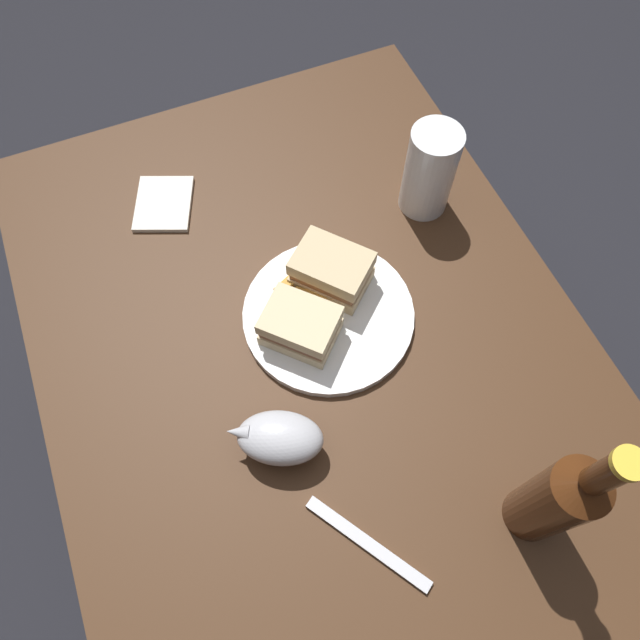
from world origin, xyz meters
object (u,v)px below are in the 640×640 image
plate (328,315)px  fork (368,543)px  sandwich_half_right (300,326)px  pint_glass (429,174)px  cider_bottle (559,499)px  sandwich_half_left (332,271)px  napkin (164,204)px  gravy_boat (279,438)px

plate → fork: plate is taller
sandwich_half_right → pint_glass: size_ratio=0.82×
cider_bottle → pint_glass: bearing=-11.5°
sandwich_half_left → napkin: sandwich_half_left is taller
sandwich_half_left → napkin: 0.32m
sandwich_half_left → cider_bottle: 0.43m
cider_bottle → fork: size_ratio=1.58×
sandwich_half_left → cider_bottle: size_ratio=0.47×
pint_glass → fork: bearing=145.8°
napkin → sandwich_half_right: bearing=-159.1°
sandwich_half_left → sandwich_half_right: bearing=130.8°
sandwich_half_left → pint_glass: pint_glass is taller
plate → gravy_boat: bearing=139.0°
cider_bottle → fork: bearing=77.2°
sandwich_half_left → napkin: bearing=38.2°
napkin → gravy_boat: bearing=-175.6°
gravy_boat → sandwich_half_left: bearing=-38.2°
napkin → fork: (-0.61, -0.09, -0.00)m
napkin → fork: size_ratio=0.61×
plate → napkin: (0.30, 0.17, -0.00)m
plate → pint_glass: size_ratio=1.66×
sandwich_half_left → fork: size_ratio=0.74×
sandwich_half_right → cider_bottle: 0.39m
gravy_boat → fork: gravy_boat is taller
gravy_boat → fork: (-0.16, -0.06, -0.04)m
sandwich_half_right → gravy_boat: bearing=148.5°
sandwich_half_left → gravy_boat: size_ratio=1.00×
sandwich_half_left → cider_bottle: (-0.41, -0.10, 0.07)m
pint_glass → napkin: 0.43m
gravy_boat → napkin: (0.45, 0.03, -0.04)m
sandwich_half_right → cider_bottle: cider_bottle is taller
plate → cider_bottle: cider_bottle is taller
pint_glass → fork: 0.55m
gravy_boat → fork: size_ratio=0.74×
fork → sandwich_half_left: bearing=-48.6°
fork → pint_glass: bearing=-66.7°
pint_glass → cider_bottle: size_ratio=0.54×
sandwich_half_left → fork: bearing=163.9°
pint_glass → cider_bottle: 0.51m
sandwich_half_right → pint_glass: pint_glass is taller
plate → fork: bearing=165.8°
plate → pint_glass: pint_glass is taller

